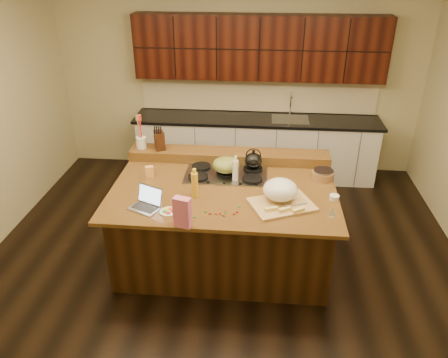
{
  "coord_description": "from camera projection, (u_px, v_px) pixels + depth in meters",
  "views": [
    {
      "loc": [
        0.38,
        -4.08,
        3.18
      ],
      "look_at": [
        0.0,
        0.05,
        1.0
      ],
      "focal_mm": 35.0,
      "sensor_mm": 36.0,
      "label": 1
    }
  ],
  "objects": [
    {
      "name": "room",
      "position": [
        224.0,
        151.0,
        4.48
      ],
      "size": [
        5.52,
        5.02,
        2.72
      ],
      "color": "black",
      "rests_on": "ground"
    },
    {
      "name": "island",
      "position": [
        224.0,
        223.0,
        4.89
      ],
      "size": [
        2.4,
        1.6,
        0.92
      ],
      "color": "black",
      "rests_on": "ground"
    },
    {
      "name": "back_ledge",
      "position": [
        229.0,
        156.0,
        5.27
      ],
      "size": [
        2.4,
        0.3,
        0.12
      ],
      "primitive_type": "cube",
      "color": "black",
      "rests_on": "island"
    },
    {
      "name": "cooktop",
      "position": [
        226.0,
        174.0,
        4.94
      ],
      "size": [
        0.92,
        0.52,
        0.05
      ],
      "color": "gray",
      "rests_on": "island"
    },
    {
      "name": "back_counter",
      "position": [
        257.0,
        114.0,
        6.59
      ],
      "size": [
        3.7,
        0.66,
        2.4
      ],
      "color": "silver",
      "rests_on": "ground"
    },
    {
      "name": "kettle",
      "position": [
        253.0,
        161.0,
        4.97
      ],
      "size": [
        0.23,
        0.23,
        0.18
      ],
      "primitive_type": "ellipsoid",
      "rotation": [
        0.0,
        0.0,
        0.17
      ],
      "color": "black",
      "rests_on": "cooktop"
    },
    {
      "name": "green_bowl",
      "position": [
        226.0,
        165.0,
        4.88
      ],
      "size": [
        0.4,
        0.4,
        0.17
      ],
      "primitive_type": "ellipsoid",
      "rotation": [
        0.0,
        0.0,
        -0.4
      ],
      "color": "olive",
      "rests_on": "cooktop"
    },
    {
      "name": "laptop",
      "position": [
        147.0,
        202.0,
        4.31
      ],
      "size": [
        0.36,
        0.33,
        0.2
      ],
      "rotation": [
        0.0,
        0.0,
        -0.43
      ],
      "color": "#B7B7BC",
      "rests_on": "island"
    },
    {
      "name": "oil_bottle",
      "position": [
        195.0,
        185.0,
        4.45
      ],
      "size": [
        0.07,
        0.07,
        0.27
      ],
      "primitive_type": "cylinder",
      "rotation": [
        0.0,
        0.0,
        -0.01
      ],
      "color": "gold",
      "rests_on": "island"
    },
    {
      "name": "vinegar_bottle",
      "position": [
        235.0,
        171.0,
        4.76
      ],
      "size": [
        0.08,
        0.08,
        0.25
      ],
      "primitive_type": "cylinder",
      "rotation": [
        0.0,
        0.0,
        -0.35
      ],
      "color": "silver",
      "rests_on": "island"
    },
    {
      "name": "wooden_tray",
      "position": [
        281.0,
        193.0,
        4.36
      ],
      "size": [
        0.72,
        0.64,
        0.24
      ],
      "rotation": [
        0.0,
        0.0,
        0.41
      ],
      "color": "tan",
      "rests_on": "island"
    },
    {
      "name": "ramekin_a",
      "position": [
        334.0,
        197.0,
        4.46
      ],
      "size": [
        0.11,
        0.11,
        0.04
      ],
      "primitive_type": "cylinder",
      "rotation": [
        0.0,
        0.0,
        -0.07
      ],
      "color": "white",
      "rests_on": "island"
    },
    {
      "name": "ramekin_b",
      "position": [
        291.0,
        198.0,
        4.43
      ],
      "size": [
        0.11,
        0.11,
        0.04
      ],
      "primitive_type": "cylinder",
      "rotation": [
        0.0,
        0.0,
        -0.12
      ],
      "color": "white",
      "rests_on": "island"
    },
    {
      "name": "ramekin_c",
      "position": [
        288.0,
        190.0,
        4.59
      ],
      "size": [
        0.13,
        0.13,
        0.04
      ],
      "primitive_type": "cylinder",
      "rotation": [
        0.0,
        0.0,
        0.4
      ],
      "color": "white",
      "rests_on": "island"
    },
    {
      "name": "strainer_bowl",
      "position": [
        323.0,
        175.0,
        4.84
      ],
      "size": [
        0.32,
        0.32,
        0.09
      ],
      "primitive_type": "cylinder",
      "rotation": [
        0.0,
        0.0,
        -0.43
      ],
      "color": "#996B3F",
      "rests_on": "island"
    },
    {
      "name": "kitchen_timer",
      "position": [
        332.0,
        211.0,
        4.19
      ],
      "size": [
        0.1,
        0.1,
        0.07
      ],
      "primitive_type": "cone",
      "rotation": [
        0.0,
        0.0,
        0.38
      ],
      "color": "silver",
      "rests_on": "island"
    },
    {
      "name": "pink_bag",
      "position": [
        182.0,
        212.0,
        3.97
      ],
      "size": [
        0.17,
        0.12,
        0.3
      ],
      "primitive_type": "cube",
      "rotation": [
        0.0,
        0.0,
        -0.27
      ],
      "color": "pink",
      "rests_on": "island"
    },
    {
      "name": "candy_plate",
      "position": [
        169.0,
        212.0,
        4.24
      ],
      "size": [
        0.24,
        0.24,
        0.01
      ],
      "primitive_type": "cylinder",
      "rotation": [
        0.0,
        0.0,
        0.42
      ],
      "color": "white",
      "rests_on": "island"
    },
    {
      "name": "package_box",
      "position": [
        150.0,
        172.0,
        4.88
      ],
      "size": [
        0.11,
        0.09,
        0.13
      ],
      "primitive_type": "cube",
      "rotation": [
        0.0,
        0.0,
        0.33
      ],
      "color": "#F8AD57",
      "rests_on": "island"
    },
    {
      "name": "utensil_crock",
      "position": [
        141.0,
        142.0,
        5.3
      ],
      "size": [
        0.13,
        0.13,
        0.14
      ],
      "primitive_type": "cylinder",
      "rotation": [
        0.0,
        0.0,
        -0.12
      ],
      "color": "white",
      "rests_on": "back_ledge"
    },
    {
      "name": "knife_block",
      "position": [
        159.0,
        140.0,
        5.26
      ],
      "size": [
        0.17,
        0.21,
        0.22
      ],
      "primitive_type": "cube",
      "rotation": [
        0.0,
        0.0,
        0.39
      ],
      "color": "black",
      "rests_on": "back_ledge"
    },
    {
      "name": "gumdrop_0",
      "position": [
        234.0,
        214.0,
        4.2
      ],
      "size": [
        0.02,
        0.02,
        0.02
      ],
      "primitive_type": "ellipsoid",
      "color": "red",
      "rests_on": "island"
    },
    {
      "name": "gumdrop_1",
      "position": [
        205.0,
        212.0,
        4.23
      ],
      "size": [
        0.02,
        0.02,
        0.02
      ],
      "primitive_type": "ellipsoid",
      "color": "#198C26",
      "rests_on": "island"
    },
    {
      "name": "gumdrop_2",
      "position": [
        237.0,
        212.0,
        4.23
      ],
      "size": [
        0.02,
        0.02,
        0.02
      ],
      "primitive_type": "ellipsoid",
      "color": "red",
      "rests_on": "island"
    },
    {
      "name": "gumdrop_3",
      "position": [
        195.0,
        217.0,
        4.15
      ],
      "size": [
        0.02,
        0.02,
        0.02
      ],
      "primitive_type": "ellipsoid",
      "color": "#198C26",
      "rests_on": "island"
    },
    {
      "name": "gumdrop_4",
      "position": [
        224.0,
        216.0,
        4.17
      ],
      "size": [
        0.02,
        0.02,
        0.02
      ],
      "primitive_type": "ellipsoid",
      "color": "red",
      "rests_on": "island"
    },
    {
      "name": "gumdrop_5",
      "position": [
        225.0,
        213.0,
        4.22
      ],
      "size": [
        0.02,
        0.02,
        0.02
      ],
      "primitive_type": "ellipsoid",
      "color": "#198C26",
      "rests_on": "island"
    },
    {
      "name": "gumdrop_6",
      "position": [
        216.0,
        214.0,
        4.2
      ],
      "size": [
        0.02,
        0.02,
        0.02
      ],
      "primitive_type": "ellipsoid",
      "color": "red",
      "rests_on": "island"
    },
    {
      "name": "gumdrop_7",
      "position": [
        210.0,
        213.0,
        4.21
      ],
      "size": [
        0.02,
        0.02,
        0.02
      ],
      "primitive_type": "ellipsoid",
      "color": "#198C26",
      "rests_on": "island"
    },
    {
      "name": "gumdrop_8",
      "position": [
        209.0,
        214.0,
        4.2
      ],
      "size": [
        0.02,
        0.02,
        0.02
      ],
      "primitive_type": "ellipsoid",
      "color": "red",
      "rests_on": "island"
    },
    {
      "name": "gumdrop_9",
      "position": [
        223.0,
        215.0,
        4.18
      ],
      "size": [
        0.02,
        0.02,
        0.02
      ],
      "primitive_type": "ellipsoid",
      "color": "#198C26",
      "rests_on": "island"
    },
    {
      "name": "gumdrop_10",
      "position": [
        226.0,
        211.0,
        4.24
      ],
      "size": [
        0.02,
        0.02,
        0.02
      ],
      "primitive_type": "ellipsoid",
      "color": "red",
      "rests_on": "island"
    },
    {
      "name": "gumdrop_11",
      "position": [
        239.0,
        206.0,
        4.32
      ],
      "size": [
        0.02,
        0.02,
        0.02
      ],
      "primitive_type": "ellipsoid",
      "color": "#198C26",
      "rests_on": "island"
    },
    {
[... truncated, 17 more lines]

